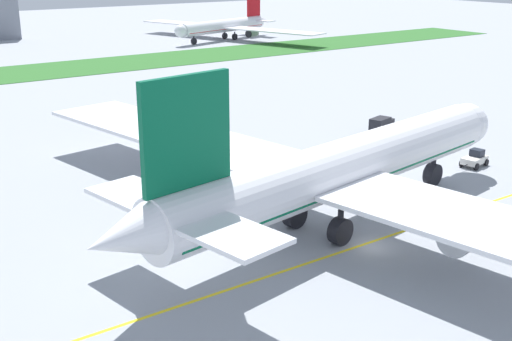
% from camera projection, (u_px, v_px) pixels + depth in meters
% --- Properties ---
extents(ground_plane, '(600.00, 600.00, 0.00)m').
position_uv_depth(ground_plane, '(370.00, 247.00, 61.99)').
color(ground_plane, '#9399A0').
rests_on(ground_plane, ground).
extents(apron_taxi_line, '(280.00, 0.36, 0.01)m').
position_uv_depth(apron_taxi_line, '(364.00, 244.00, 62.56)').
color(apron_taxi_line, yellow).
rests_on(apron_taxi_line, ground).
extents(grass_median_strip, '(320.00, 24.00, 0.10)m').
position_uv_depth(grass_median_strip, '(10.00, 74.00, 151.76)').
color(grass_median_strip, '#2D6628').
rests_on(grass_median_strip, ground).
extents(airliner_foreground, '(55.51, 89.19, 17.69)m').
position_uv_depth(airliner_foreground, '(337.00, 170.00, 64.67)').
color(airliner_foreground, white).
rests_on(airliner_foreground, ground).
extents(pushback_tug, '(5.59, 2.93, 2.17)m').
position_uv_depth(pushback_tug, '(475.00, 159.00, 85.50)').
color(pushback_tug, white).
rests_on(pushback_tug, ground).
extents(ground_crew_wingwalker_port, '(0.46, 0.52, 1.72)m').
position_uv_depth(ground_crew_wingwalker_port, '(476.00, 228.00, 63.61)').
color(ground_crew_wingwalker_port, black).
rests_on(ground_crew_wingwalker_port, ground).
extents(service_truck_baggage_loader, '(4.89, 3.27, 2.76)m').
position_uv_depth(service_truck_baggage_loader, '(382.00, 125.00, 100.13)').
color(service_truck_baggage_loader, black).
rests_on(service_truck_baggage_loader, ground).
extents(parked_airliner_far_right, '(42.81, 69.99, 13.05)m').
position_uv_depth(parked_airliner_far_right, '(225.00, 26.00, 212.51)').
color(parked_airliner_far_right, white).
rests_on(parked_airliner_far_right, ground).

